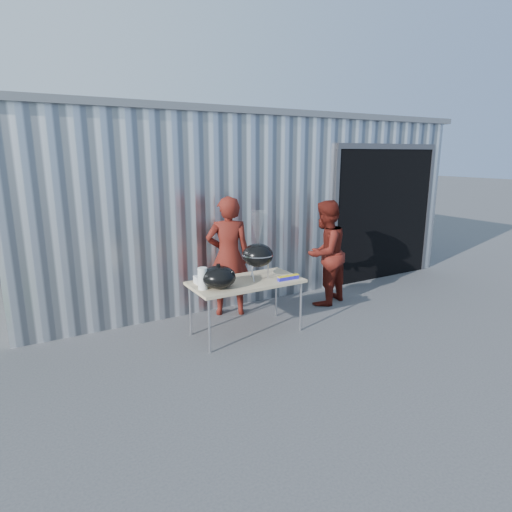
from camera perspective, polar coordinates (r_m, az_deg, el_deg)
ground at (r=5.70m, az=5.07°, el=-11.65°), size 80.00×80.00×0.00m
building at (r=9.66m, az=-6.10°, el=8.19°), size 8.20×6.20×3.10m
folding_table at (r=5.78m, az=-1.33°, el=-3.70°), size 1.50×0.75×0.75m
kettle_grill at (r=5.74m, az=0.23°, el=0.95°), size 0.43×0.43×0.93m
grill_lid at (r=5.44m, az=-5.01°, el=-2.81°), size 0.44×0.44×0.32m
paper_towels at (r=5.41m, az=-7.13°, el=-3.00°), size 0.12×0.12×0.28m
white_tub at (r=5.69m, az=-7.15°, el=-3.12°), size 0.20×0.15×0.10m
foil_box at (r=5.81m, az=4.32°, el=-2.89°), size 0.32×0.06×0.06m
person_cook at (r=6.45m, az=-3.70°, el=-0.06°), size 0.78×0.66×1.82m
person_bystander at (r=7.01m, az=9.16°, el=0.41°), size 1.00×0.89×1.70m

